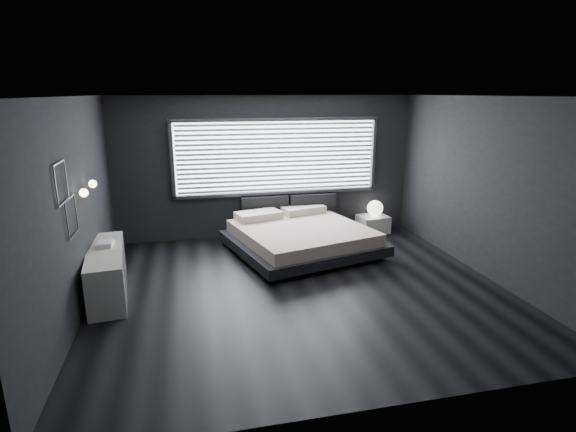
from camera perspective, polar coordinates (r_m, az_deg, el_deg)
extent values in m
plane|color=black|center=(6.86, 1.58, -9.13)|extent=(6.00, 6.00, 0.00)
plane|color=silver|center=(6.24, 1.77, 14.97)|extent=(6.00, 6.00, 0.00)
cube|color=black|center=(9.04, -2.65, 6.19)|extent=(6.00, 0.04, 2.80)
cube|color=black|center=(3.91, 11.70, -6.64)|extent=(6.00, 0.04, 2.80)
cube|color=black|center=(6.38, -25.45, 0.78)|extent=(0.04, 5.50, 2.80)
cube|color=black|center=(7.70, 23.90, 3.25)|extent=(0.04, 5.50, 2.80)
cube|color=white|center=(9.03, -1.39, 7.54)|extent=(4.00, 0.02, 1.38)
cube|color=#47474C|center=(8.83, -14.53, 6.88)|extent=(0.06, 0.08, 1.48)
cube|color=#47474C|center=(9.61, 10.78, 7.75)|extent=(0.06, 0.08, 1.48)
cube|color=#47474C|center=(8.93, -1.38, 12.16)|extent=(4.14, 0.08, 0.06)
cube|color=#47474C|center=(9.13, -1.32, 2.97)|extent=(4.14, 0.08, 0.06)
cube|color=silver|center=(8.97, -1.31, 7.49)|extent=(3.94, 0.03, 1.32)
cube|color=black|center=(9.09, -2.97, 0.89)|extent=(0.96, 0.16, 0.52)
cube|color=black|center=(9.31, 3.11, 1.23)|extent=(0.96, 0.16, 0.52)
cylinder|color=silver|center=(6.37, -25.12, 2.65)|extent=(0.10, 0.02, 0.02)
sphere|color=#FFE5B7|center=(6.36, -24.51, 2.70)|extent=(0.11, 0.11, 0.11)
cylinder|color=silver|center=(6.95, -24.12, 3.72)|extent=(0.10, 0.02, 0.02)
sphere|color=#FFE5B7|center=(6.94, -23.56, 3.76)|extent=(0.11, 0.11, 0.11)
cube|color=#47474C|center=(5.73, -27.13, 6.02)|extent=(0.01, 0.46, 0.02)
cube|color=#47474C|center=(5.81, -26.58, 1.55)|extent=(0.01, 0.46, 0.02)
cube|color=#47474C|center=(5.98, -26.34, 4.21)|extent=(0.01, 0.02, 0.46)
cube|color=#47474C|center=(5.54, -27.39, 3.30)|extent=(0.01, 0.02, 0.46)
cube|color=#47474C|center=(6.04, -26.03, 2.01)|extent=(0.01, 0.46, 0.02)
cube|color=#47474C|center=(6.16, -25.53, -2.15)|extent=(0.01, 0.46, 0.02)
cube|color=#47474C|center=(6.31, -25.34, 0.46)|extent=(0.01, 0.02, 0.46)
cube|color=#47474C|center=(5.88, -26.25, -0.67)|extent=(0.01, 0.02, 0.46)
cube|color=black|center=(7.12, -1.94, -7.80)|extent=(0.16, 0.16, 0.09)
cube|color=black|center=(8.16, 11.39, -5.01)|extent=(0.16, 0.16, 0.09)
cube|color=black|center=(8.72, -7.21, -3.46)|extent=(0.16, 0.16, 0.09)
cube|color=black|center=(9.59, 4.49, -1.63)|extent=(0.16, 0.16, 0.09)
cube|color=black|center=(8.29, 1.77, -3.41)|extent=(2.91, 2.83, 0.17)
cube|color=#BBA896|center=(8.22, 1.79, -2.11)|extent=(2.62, 2.62, 0.22)
cube|color=beige|center=(8.70, -3.78, 0.08)|extent=(0.94, 0.66, 0.14)
cube|color=beige|center=(9.12, 1.89, 0.83)|extent=(0.94, 0.66, 0.14)
cube|color=silver|center=(9.62, 10.70, -0.99)|extent=(0.65, 0.56, 0.35)
sphere|color=white|center=(9.56, 10.99, 0.98)|extent=(0.33, 0.33, 0.33)
cube|color=silver|center=(7.03, -22.00, -6.61)|extent=(0.68, 1.77, 0.69)
cube|color=#47474C|center=(7.02, -20.00, -6.45)|extent=(0.21, 1.69, 0.67)
cube|color=silver|center=(7.09, -22.28, -3.34)|extent=(0.24, 0.31, 0.04)
cube|color=silver|center=(7.06, -22.25, -3.15)|extent=(0.22, 0.29, 0.03)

